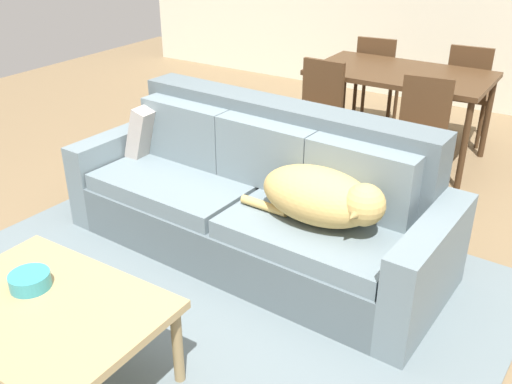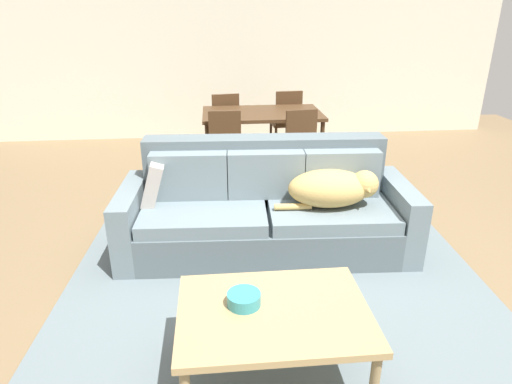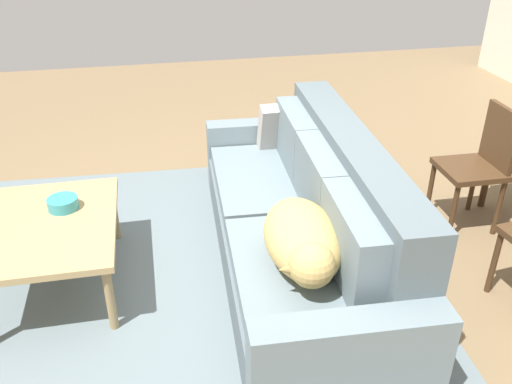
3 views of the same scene
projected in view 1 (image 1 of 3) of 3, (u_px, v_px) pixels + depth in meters
ground_plane at (239, 276)px, 3.42m from camera, size 10.00×10.00×0.00m
area_rug at (170, 320)px, 3.05m from camera, size 3.28×3.26×0.01m
couch at (258, 200)px, 3.56m from camera, size 2.44×1.01×0.90m
dog_on_left_cushion at (323, 197)px, 3.06m from camera, size 0.84×0.42×0.30m
throw_pillow_by_left_arm at (152, 129)px, 3.95m from camera, size 0.22×0.37×0.38m
coffee_table at (45, 314)px, 2.46m from camera, size 1.01×0.74×0.45m
bowl_on_coffee_table at (30, 281)px, 2.55m from camera, size 0.18×0.18×0.07m
dining_table at (401, 79)px, 4.77m from camera, size 1.44×0.85×0.75m
dining_chair_near_left at (315, 110)px, 4.63m from camera, size 0.41×0.41×0.88m
dining_chair_near_right at (420, 132)px, 4.18m from camera, size 0.45×0.45×0.88m
dining_chair_far_left at (376, 76)px, 5.53m from camera, size 0.45×0.45×0.88m
dining_chair_far_right at (467, 90)px, 5.13m from camera, size 0.43×0.43×0.90m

